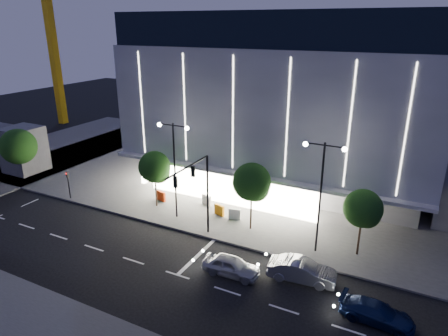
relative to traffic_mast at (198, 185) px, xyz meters
name	(u,v)px	position (x,y,z in m)	size (l,w,h in m)	color
ground	(166,258)	(-1.00, -3.34, -5.03)	(160.00, 160.00, 0.00)	black
sidewalk_museum	(314,171)	(4.00, 20.66, -4.95)	(70.00, 40.00, 0.15)	#474747
sidewalk_west	(20,161)	(-31.00, 6.66, -4.95)	(16.00, 50.00, 0.15)	#474747
museum	(298,96)	(1.98, 18.97, 4.25)	(30.00, 25.80, 18.00)	#4C4C51
traffic_mast	(198,185)	(0.00, 0.00, 0.00)	(0.33, 5.89, 7.07)	black
street_lamp_west	(174,157)	(-4.00, 2.66, 0.93)	(3.16, 0.36, 9.00)	black
street_lamp_east	(321,182)	(9.00, 2.66, 0.93)	(3.16, 0.36, 9.00)	black
ped_signal_far	(68,182)	(-16.00, 1.16, -3.14)	(0.22, 0.24, 3.00)	black
tower_crane	(51,0)	(-41.92, 24.66, 15.48)	(32.00, 2.00, 28.50)	gold
tree_left	(155,169)	(-6.97, 3.68, -0.99)	(3.02, 3.02, 5.72)	black
tree_mid	(252,184)	(3.03, 3.68, -0.69)	(3.25, 3.25, 6.15)	black
tree_right	(363,210)	(12.03, 3.68, -1.14)	(2.91, 2.91, 5.51)	black
car_lead	(231,266)	(4.39, -3.00, -4.31)	(1.69, 4.20, 1.43)	#ACAEB4
car_second	(302,271)	(9.07, -1.37, -4.25)	(1.64, 4.70, 1.55)	#9A9DA1
car_third	(377,313)	(14.31, -3.33, -4.40)	(1.77, 4.36, 1.26)	#131F48
barrier_a	(161,196)	(-7.34, 4.88, -4.38)	(1.10, 0.25, 1.00)	red
barrier_b	(207,200)	(-2.79, 6.14, -4.38)	(1.10, 0.25, 1.00)	silver
barrier_c	(219,210)	(-0.64, 4.73, -4.38)	(1.10, 0.25, 1.00)	orange
barrier_d	(235,214)	(1.00, 4.61, -4.38)	(1.10, 0.25, 1.00)	#B9B9B9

